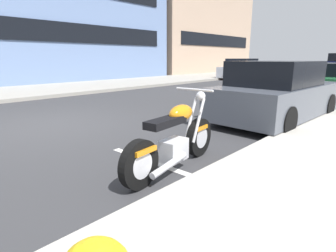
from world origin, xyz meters
name	(u,v)px	position (x,y,z in m)	size (l,w,h in m)	color
ground_plane	(48,125)	(0.00, 0.00, 0.00)	(260.00, 260.00, 0.00)	#333335
sidewalk_far_curb	(171,79)	(12.00, 6.80, 0.07)	(120.00, 5.00, 0.14)	gray
parking_stall_stripe	(162,165)	(0.00, -3.70, 0.00)	(0.12, 2.20, 0.01)	silver
parked_motorcycle	(175,141)	(0.03, -3.92, 0.42)	(2.04, 0.63, 1.10)	black
parked_car_near_corner	(277,93)	(4.11, -3.73, 0.68)	(4.09, 1.97, 1.47)	#4C515B
parked_car_far_down_curb	(333,82)	(9.06, -3.91, 0.66)	(4.55, 1.98, 1.36)	#236638
car_opposite_curb	(241,69)	(16.40, 3.78, 0.71)	(4.36, 1.99, 1.49)	silver
townhouse_near_left	(176,4)	(21.48, 14.67, 7.24)	(13.64, 11.19, 14.49)	tan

